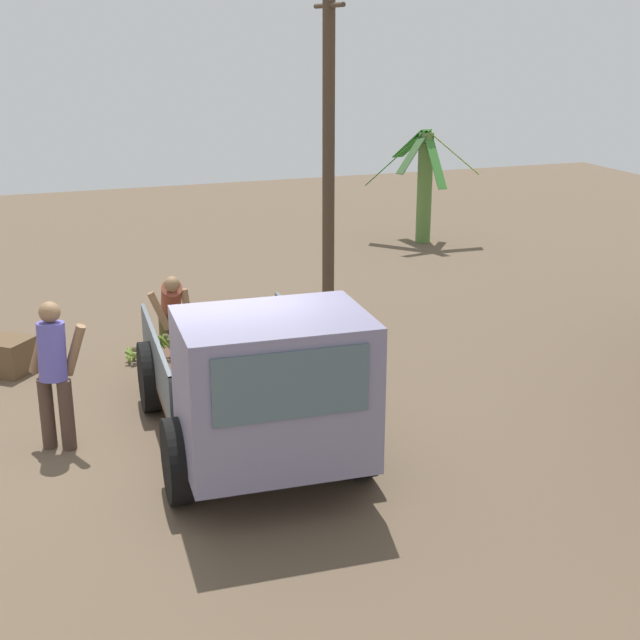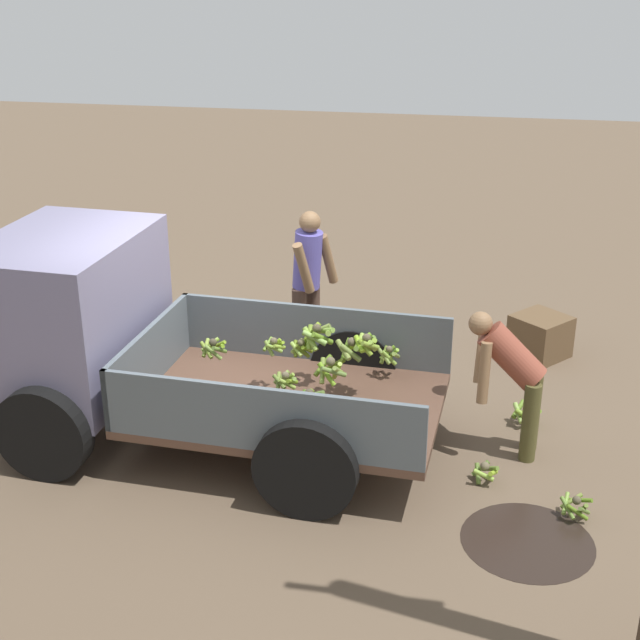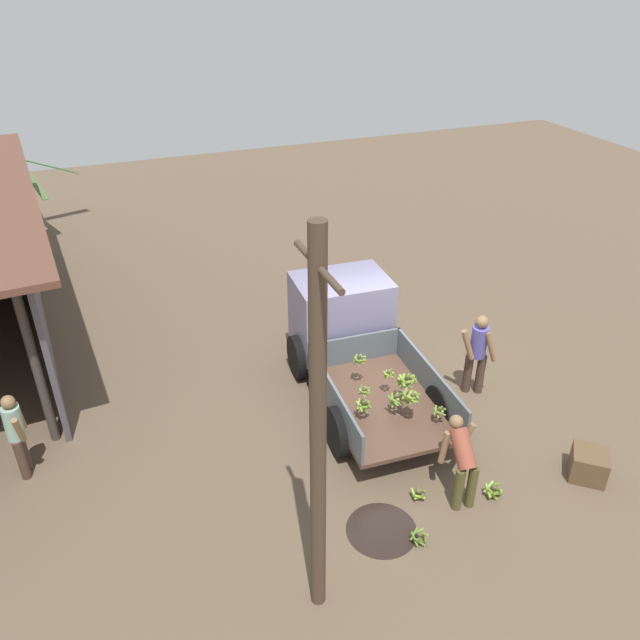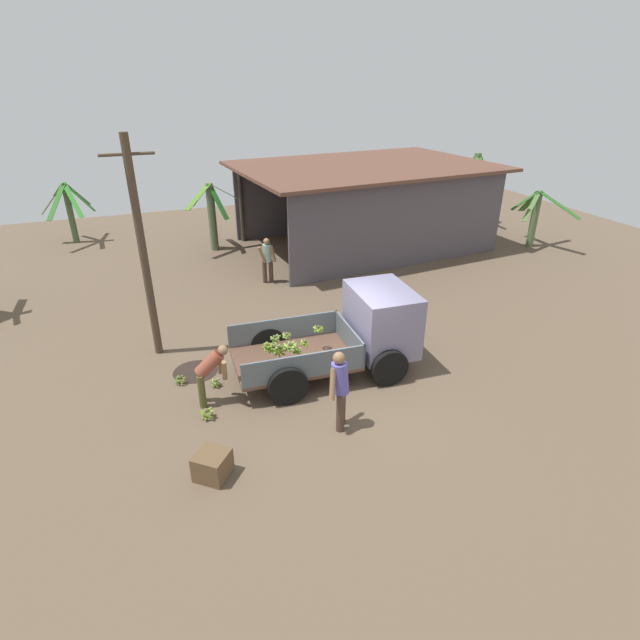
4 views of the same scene
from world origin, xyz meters
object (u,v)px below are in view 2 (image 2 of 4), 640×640
banana_bunch_on_ground_1 (485,470)px  wooden_crate_0 (540,336)px  person_foreground_visitor (308,277)px  banana_bunch_on_ground_0 (526,412)px  person_worker_loading (512,374)px  cargo_truck (114,333)px  banana_bunch_on_ground_2 (576,505)px

banana_bunch_on_ground_1 → wooden_crate_0: size_ratio=0.46×
person_foreground_visitor → banana_bunch_on_ground_1: bearing=-19.0°
person_foreground_visitor → banana_bunch_on_ground_0: person_foreground_visitor is taller
person_worker_loading → cargo_truck: bearing=10.2°
banana_bunch_on_ground_0 → banana_bunch_on_ground_2: (-0.37, 1.52, -0.02)m
person_worker_loading → banana_bunch_on_ground_0: bearing=-104.3°
banana_bunch_on_ground_1 → wooden_crate_0: wooden_crate_0 is taller
banana_bunch_on_ground_1 → banana_bunch_on_ground_2: banana_bunch_on_ground_2 is taller
person_foreground_visitor → banana_bunch_on_ground_0: size_ratio=5.78×
person_worker_loading → wooden_crate_0: 2.32m
wooden_crate_0 → person_worker_loading: bearing=80.3°
banana_bunch_on_ground_0 → banana_bunch_on_ground_1: bearing=71.1°
banana_bunch_on_ground_1 → banana_bunch_on_ground_2: (-0.75, 0.41, 0.00)m
cargo_truck → wooden_crate_0: size_ratio=7.83×
person_worker_loading → person_foreground_visitor: bearing=-31.7°
person_worker_loading → banana_bunch_on_ground_2: person_worker_loading is taller
person_worker_loading → banana_bunch_on_ground_1: bearing=78.6°
person_worker_loading → banana_bunch_on_ground_0: (-0.20, -0.53, -0.66)m
banana_bunch_on_ground_2 → banana_bunch_on_ground_1: bearing=-28.5°
cargo_truck → person_worker_loading: 3.73m
banana_bunch_on_ground_0 → wooden_crate_0: (-0.18, -1.69, 0.10)m
person_worker_loading → wooden_crate_0: person_worker_loading is taller
banana_bunch_on_ground_2 → wooden_crate_0: 3.22m
banana_bunch_on_ground_2 → person_foreground_visitor: bearing=-44.3°
cargo_truck → banana_bunch_on_ground_2: cargo_truck is taller
person_foreground_visitor → banana_bunch_on_ground_2: person_foreground_visitor is taller
cargo_truck → banana_bunch_on_ground_1: 3.65m
person_worker_loading → banana_bunch_on_ground_2: size_ratio=4.91×
cargo_truck → wooden_crate_0: 4.85m
person_worker_loading → banana_bunch_on_ground_0: person_worker_loading is taller
wooden_crate_0 → person_foreground_visitor: bearing=10.3°
person_foreground_visitor → wooden_crate_0: size_ratio=3.13×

